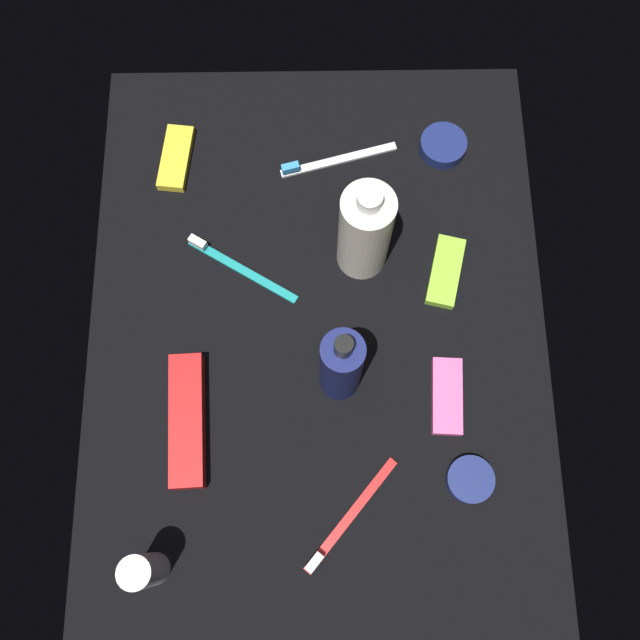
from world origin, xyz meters
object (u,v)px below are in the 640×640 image
Objects in this scene: toothbrush_teal at (238,266)px; snack_bar_yellow at (178,158)px; snack_bar_pink at (450,396)px; toothbrush_white at (334,160)px; snack_bar_lime at (448,272)px; bodywash_bottle at (368,232)px; toothbrush_red at (349,522)px; cream_tin_left at (445,146)px; deodorant_stick at (148,571)px; toothpaste_box_red at (190,421)px; cream_tin_right at (473,480)px; lotion_bottle at (344,366)px.

toothbrush_teal is 1.54× the size of snack_bar_yellow.
snack_bar_yellow and snack_bar_pink have the same top height.
snack_bar_lime is at bearing -138.63° from toothbrush_white.
bodywash_bottle is 37.95cm from toothbrush_red.
toothbrush_teal is at bearing 121.31° from cream_tin_left.
deodorant_stick reaches higher than snack_bar_lime.
bodywash_bottle is 22.84cm from cream_tin_left.
deodorant_stick is 0.61× the size of toothbrush_white.
snack_bar_lime is at bearing -44.91° from deodorant_stick.
bodywash_bottle reaches higher than toothpaste_box_red.
toothbrush_white is at bearing 20.13° from cream_tin_right.
toothbrush_teal is (16.89, 14.50, -8.14)cm from lotion_bottle.
toothbrush_teal is 1.54× the size of snack_bar_pink.
snack_bar_yellow is at bearing 28.36° from toothbrush_teal.
toothbrush_white is at bearing 1.02° from toothbrush_red.
snack_bar_pink is at bearing -169.16° from snack_bar_lime.
cream_tin_left is at bearing -36.39° from bodywash_bottle.
bodywash_bottle is 1.20× the size of toothbrush_teal.
toothpaste_box_red reaches higher than toothbrush_red.
deodorant_stick is at bearing -173.24° from snack_bar_yellow.
toothbrush_red is at bearing 170.16° from snack_bar_lime.
toothbrush_red is (-52.25, -0.93, 0.00)cm from toothbrush_white.
snack_bar_yellow is 1.49× the size of cream_tin_left.
cream_tin_left is at bearing -58.69° from toothbrush_teal.
toothpaste_box_red is at bearing 138.27° from cream_tin_left.
snack_bar_yellow is at bearing 91.99° from cream_tin_left.
toothbrush_red reaches higher than snack_bar_lime.
toothbrush_red is at bearing 175.20° from bodywash_bottle.
snack_bar_pink is 38.17cm from cream_tin_left.
toothpaste_box_red is 1.69× the size of snack_bar_yellow.
toothbrush_red is 17.13cm from cream_tin_right.
deodorant_stick is 72.16cm from cream_tin_left.
cream_tin_left is (1.40, -40.19, 0.33)cm from snack_bar_yellow.
lotion_bottle is at bearing 168.99° from bodywash_bottle.
toothbrush_white is 52.26cm from toothbrush_red.
deodorant_stick is at bearing 104.43° from cream_tin_right.
toothbrush_white is at bearing -84.63° from snack_bar_yellow.
bodywash_bottle is 2.75× the size of cream_tin_left.
toothbrush_red is at bearing -148.43° from snack_bar_yellow.
toothbrush_teal is 2.30× the size of cream_tin_left.
toothbrush_red is at bearing -125.02° from toothpaste_box_red.
deodorant_stick is 19.31cm from toothpaste_box_red.
toothbrush_red is at bearing 163.70° from cream_tin_left.
snack_bar_lime is (-18.72, -39.33, 0.00)cm from snack_bar_yellow.
toothbrush_white is 2.54× the size of cream_tin_left.
lotion_bottle is 1.12× the size of toothpaste_box_red.
cream_tin_left is (18.75, -30.83, 0.47)cm from toothbrush_teal.
snack_bar_lime is 18.03cm from snack_bar_pink.
bodywash_bottle is at bearing 143.61° from cream_tin_left.
cream_tin_left reaches higher than snack_bar_lime.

